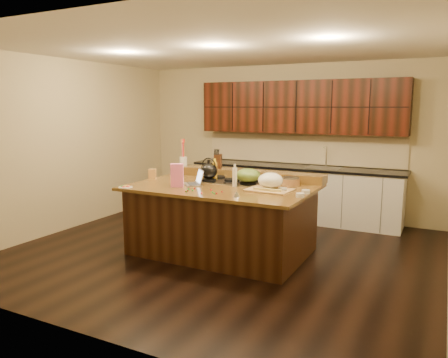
% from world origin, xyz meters
% --- Properties ---
extents(room, '(5.52, 5.02, 2.72)m').
position_xyz_m(room, '(0.00, 0.00, 1.35)').
color(room, black).
rests_on(room, ground).
extents(island, '(2.40, 1.60, 0.92)m').
position_xyz_m(island, '(0.00, 0.00, 0.46)').
color(island, black).
rests_on(island, ground).
extents(back_ledge, '(2.40, 0.30, 0.12)m').
position_xyz_m(back_ledge, '(0.00, 0.70, 0.98)').
color(back_ledge, black).
rests_on(back_ledge, island).
extents(cooktop, '(0.92, 0.52, 0.05)m').
position_xyz_m(cooktop, '(0.00, 0.30, 0.94)').
color(cooktop, gray).
rests_on(cooktop, island).
extents(back_counter, '(3.70, 0.66, 2.40)m').
position_xyz_m(back_counter, '(0.30, 2.23, 0.98)').
color(back_counter, silver).
rests_on(back_counter, ground).
extents(kettle, '(0.30, 0.30, 0.22)m').
position_xyz_m(kettle, '(-0.30, 0.17, 1.07)').
color(kettle, black).
rests_on(kettle, cooktop).
extents(green_bowl, '(0.39, 0.39, 0.18)m').
position_xyz_m(green_bowl, '(0.30, 0.17, 1.06)').
color(green_bowl, '#4F6D2B').
rests_on(green_bowl, cooktop).
extents(laptop, '(0.37, 0.38, 0.21)m').
position_xyz_m(laptop, '(-0.35, -0.11, 0.98)').
color(laptop, '#B7B7BC').
rests_on(laptop, island).
extents(oil_bottle, '(0.08, 0.08, 0.27)m').
position_xyz_m(oil_bottle, '(-0.25, 0.25, 1.06)').
color(oil_bottle, '#BA8F20').
rests_on(oil_bottle, island).
extents(vinegar_bottle, '(0.07, 0.07, 0.25)m').
position_xyz_m(vinegar_bottle, '(0.18, 0.00, 1.04)').
color(vinegar_bottle, silver).
rests_on(vinegar_bottle, island).
extents(wooden_tray, '(0.57, 0.45, 0.22)m').
position_xyz_m(wooden_tray, '(0.69, -0.02, 1.02)').
color(wooden_tray, tan).
rests_on(wooden_tray, island).
extents(ramekin_a, '(0.10, 0.10, 0.04)m').
position_xyz_m(ramekin_a, '(1.15, -0.25, 0.94)').
color(ramekin_a, white).
rests_on(ramekin_a, island).
extents(ramekin_b, '(0.11, 0.11, 0.04)m').
position_xyz_m(ramekin_b, '(0.85, -0.00, 0.94)').
color(ramekin_b, white).
rests_on(ramekin_b, island).
extents(ramekin_c, '(0.12, 0.12, 0.04)m').
position_xyz_m(ramekin_c, '(1.15, -0.03, 0.94)').
color(ramekin_c, white).
rests_on(ramekin_c, island).
extents(strainer_bowl, '(0.32, 0.32, 0.09)m').
position_xyz_m(strainer_bowl, '(0.81, 0.43, 0.97)').
color(strainer_bowl, '#996B3F').
rests_on(strainer_bowl, island).
extents(kitchen_timer, '(0.10, 0.10, 0.07)m').
position_xyz_m(kitchen_timer, '(0.49, -0.60, 0.96)').
color(kitchen_timer, silver).
rests_on(kitchen_timer, island).
extents(pink_bag, '(0.19, 0.15, 0.31)m').
position_xyz_m(pink_bag, '(-0.48, -0.36, 1.07)').
color(pink_bag, pink).
rests_on(pink_bag, island).
extents(candy_plate, '(0.24, 0.24, 0.01)m').
position_xyz_m(candy_plate, '(-1.05, -0.71, 0.93)').
color(candy_plate, white).
rests_on(candy_plate, island).
extents(package_box, '(0.12, 0.11, 0.15)m').
position_xyz_m(package_box, '(-1.15, 0.01, 0.99)').
color(package_box, '#C79046').
rests_on(package_box, island).
extents(utensil_crock, '(0.15, 0.15, 0.14)m').
position_xyz_m(utensil_crock, '(-1.05, 0.70, 1.11)').
color(utensil_crock, white).
rests_on(utensil_crock, back_ledge).
extents(knife_block, '(0.16, 0.20, 0.21)m').
position_xyz_m(knife_block, '(-0.43, 0.70, 1.14)').
color(knife_block, black).
rests_on(knife_block, back_ledge).
extents(gumdrop_0, '(0.02, 0.02, 0.02)m').
position_xyz_m(gumdrop_0, '(0.03, -0.61, 0.93)').
color(gumdrop_0, red).
rests_on(gumdrop_0, island).
extents(gumdrop_1, '(0.02, 0.02, 0.02)m').
position_xyz_m(gumdrop_1, '(0.13, -0.51, 0.93)').
color(gumdrop_1, '#198C26').
rests_on(gumdrop_1, island).
extents(gumdrop_2, '(0.02, 0.02, 0.02)m').
position_xyz_m(gumdrop_2, '(-0.19, -0.40, 0.93)').
color(gumdrop_2, red).
rests_on(gumdrop_2, island).
extents(gumdrop_3, '(0.02, 0.02, 0.02)m').
position_xyz_m(gumdrop_3, '(-0.19, -0.61, 0.93)').
color(gumdrop_3, '#198C26').
rests_on(gumdrop_3, island).
extents(gumdrop_4, '(0.02, 0.02, 0.02)m').
position_xyz_m(gumdrop_4, '(0.21, -0.43, 0.93)').
color(gumdrop_4, red).
rests_on(gumdrop_4, island).
extents(gumdrop_5, '(0.02, 0.02, 0.02)m').
position_xyz_m(gumdrop_5, '(-0.16, -0.51, 0.93)').
color(gumdrop_5, '#198C26').
rests_on(gumdrop_5, island).
extents(gumdrop_6, '(0.02, 0.02, 0.02)m').
position_xyz_m(gumdrop_6, '(0.04, -0.38, 0.93)').
color(gumdrop_6, red).
rests_on(gumdrop_6, island).
extents(gumdrop_7, '(0.02, 0.02, 0.02)m').
position_xyz_m(gumdrop_7, '(-0.22, -0.51, 0.93)').
color(gumdrop_7, '#198C26').
rests_on(gumdrop_7, island).
extents(gumdrop_8, '(0.02, 0.02, 0.02)m').
position_xyz_m(gumdrop_8, '(-0.20, -0.55, 0.93)').
color(gumdrop_8, red).
rests_on(gumdrop_8, island).
extents(gumdrop_9, '(0.02, 0.02, 0.02)m').
position_xyz_m(gumdrop_9, '(-0.25, -0.45, 0.93)').
color(gumdrop_9, '#198C26').
rests_on(gumdrop_9, island).
extents(gumdrop_10, '(0.02, 0.02, 0.02)m').
position_xyz_m(gumdrop_10, '(0.21, -0.56, 0.93)').
color(gumdrop_10, red).
rests_on(gumdrop_10, island).
extents(gumdrop_11, '(0.02, 0.02, 0.02)m').
position_xyz_m(gumdrop_11, '(0.18, -0.57, 0.93)').
color(gumdrop_11, '#198C26').
rests_on(gumdrop_11, island).
extents(gumdrop_12, '(0.02, 0.02, 0.02)m').
position_xyz_m(gumdrop_12, '(-0.20, -0.61, 0.93)').
color(gumdrop_12, red).
rests_on(gumdrop_12, island).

